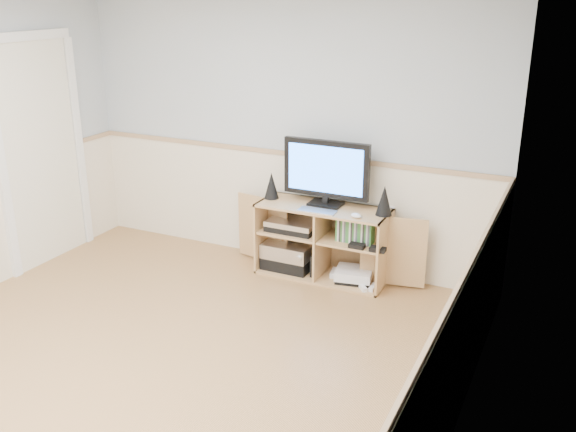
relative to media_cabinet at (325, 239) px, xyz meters
The scene contains 11 objects.
room 2.20m from the media_cabinet, 105.86° to the right, with size 4.04×4.54×2.54m.
media_cabinet is the anchor object (origin of this frame).
monitor 0.63m from the media_cabinet, 90.00° to the right, with size 0.77×0.18×0.57m.
speaker_left 0.67m from the media_cabinet, behind, with size 0.13×0.13×0.24m, color black.
speaker_right 0.69m from the media_cabinet, ahead, with size 0.14×0.14×0.25m, color black.
keyboard 0.38m from the media_cabinet, 89.67° to the right, with size 0.33×0.13×0.01m, color silver.
mouse 0.52m from the media_cabinet, 28.97° to the right, with size 0.10×0.06×0.04m, color white.
av_components 0.33m from the media_cabinet, behind, with size 0.52×0.32×0.47m.
game_consoles 0.40m from the media_cabinet, 12.41° to the right, with size 0.46×0.31×0.11m.
game_cases 0.35m from the media_cabinet, 13.25° to the right, with size 0.32×0.14×0.19m, color #3F8C3F.
wall_outlet 0.60m from the media_cabinet, 18.82° to the left, with size 0.12×0.03×0.12m, color white.
Camera 1 is at (2.46, -2.83, 2.43)m, focal length 40.00 mm.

